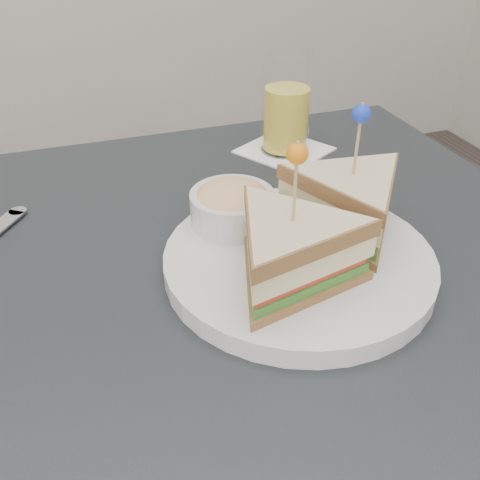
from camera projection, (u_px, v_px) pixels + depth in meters
name	position (u px, v px, depth m)	size (l,w,h in m)	color
table	(234.00, 348.00, 0.55)	(0.80, 0.80, 0.75)	black
plate_meal	(307.00, 231.00, 0.52)	(0.33, 0.33, 0.16)	silver
drink_set	(286.00, 110.00, 0.74)	(0.15, 0.15, 0.14)	white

